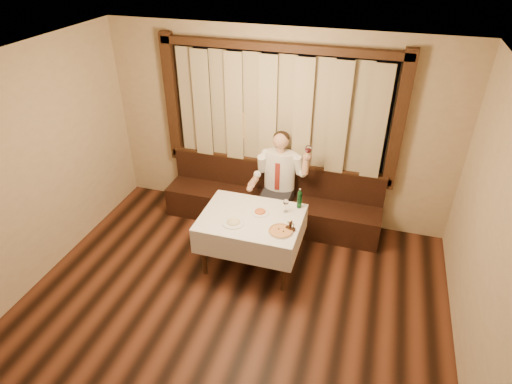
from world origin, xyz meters
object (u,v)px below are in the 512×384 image
(cruet_caddy, at_px, (290,227))
(seated_man, at_px, (279,176))
(pizza, at_px, (281,231))
(pasta_red, at_px, (260,211))
(pasta_cream, at_px, (233,221))
(green_bottle, at_px, (300,199))
(dining_table, at_px, (251,223))
(banquette, at_px, (272,203))

(cruet_caddy, xyz_separation_m, seated_man, (-0.41, 1.06, 0.05))
(pizza, distance_m, seated_man, 1.18)
(pizza, xyz_separation_m, seated_man, (-0.31, 1.13, 0.08))
(pizza, relative_size, pasta_red, 1.33)
(pasta_cream, height_order, green_bottle, green_bottle)
(dining_table, height_order, pizza, pizza)
(dining_table, height_order, seated_man, seated_man)
(pizza, height_order, pasta_cream, pasta_cream)
(pasta_cream, relative_size, seated_man, 0.19)
(cruet_caddy, relative_size, seated_man, 0.08)
(dining_table, height_order, pasta_red, pasta_red)
(pizza, height_order, cruet_caddy, cruet_caddy)
(banquette, relative_size, dining_table, 2.52)
(pizza, distance_m, cruet_caddy, 0.13)
(dining_table, distance_m, cruet_caddy, 0.56)
(banquette, distance_m, dining_table, 1.08)
(pasta_cream, relative_size, cruet_caddy, 2.24)
(seated_man, bearing_deg, pizza, -74.62)
(dining_table, bearing_deg, green_bottle, 35.41)
(dining_table, xyz_separation_m, seated_man, (0.12, 0.93, 0.20))
(green_bottle, bearing_deg, pasta_red, -149.68)
(pizza, distance_m, pasta_cream, 0.60)
(seated_man, bearing_deg, pasta_cream, -104.19)
(pasta_red, height_order, green_bottle, green_bottle)
(pizza, xyz_separation_m, cruet_caddy, (0.10, 0.08, 0.03))
(dining_table, xyz_separation_m, green_bottle, (0.53, 0.38, 0.23))
(dining_table, xyz_separation_m, pasta_cream, (-0.17, -0.20, 0.14))
(cruet_caddy, distance_m, seated_man, 1.14)
(dining_table, bearing_deg, cruet_caddy, -13.43)
(dining_table, bearing_deg, pizza, -25.20)
(pasta_red, bearing_deg, pasta_cream, -128.74)
(pasta_red, height_order, cruet_caddy, cruet_caddy)
(dining_table, distance_m, pasta_cream, 0.30)
(green_bottle, height_order, seated_man, seated_man)
(pasta_red, bearing_deg, banquette, 95.10)
(dining_table, height_order, cruet_caddy, cruet_caddy)
(pizza, relative_size, pasta_cream, 1.11)
(pasta_cream, distance_m, green_bottle, 0.91)
(pizza, bearing_deg, banquette, 109.28)
(green_bottle, bearing_deg, dining_table, -144.59)
(pasta_red, xyz_separation_m, green_bottle, (0.45, 0.26, 0.09))
(pasta_cream, bearing_deg, pizza, -0.37)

